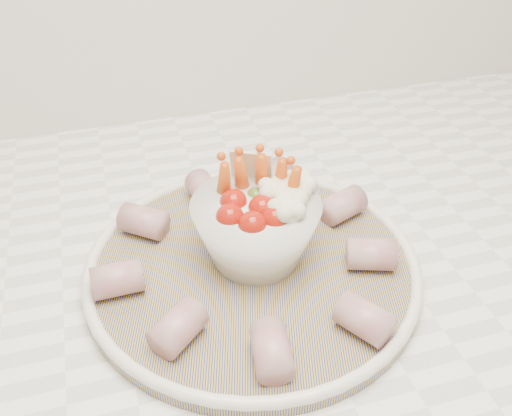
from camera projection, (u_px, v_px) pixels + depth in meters
name	position (u px, v px, depth m)	size (l,w,h in m)	color
serving_platter	(252.00, 266.00, 0.59)	(0.42, 0.42, 0.02)	navy
veggie_bowl	(259.00, 223.00, 0.57)	(0.13, 0.13, 0.11)	white
cured_meat_rolls	(252.00, 251.00, 0.57)	(0.31, 0.30, 0.03)	#A24A56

